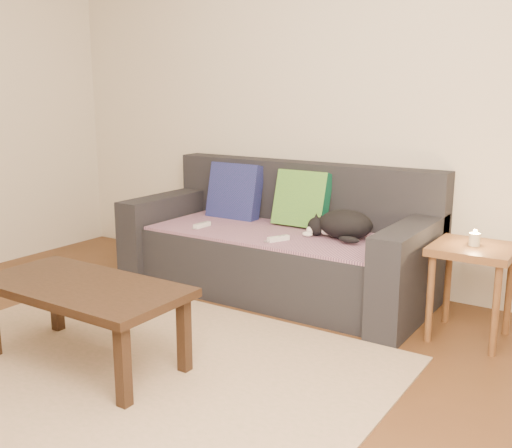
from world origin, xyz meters
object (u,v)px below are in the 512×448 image
at_px(wii_remote_a, 202,225).
at_px(coffee_table, 83,294).
at_px(side_table, 473,262).
at_px(sofa, 279,247).
at_px(wii_remote_b, 278,239).
at_px(cat, 343,225).

distance_m(wii_remote_a, coffee_table, 1.33).
relative_size(side_table, coffee_table, 0.50).
bearing_deg(coffee_table, sofa, 82.09).
height_order(side_table, coffee_table, side_table).
height_order(wii_remote_a, wii_remote_b, same).
relative_size(sofa, wii_remote_b, 14.00).
relative_size(wii_remote_b, coffee_table, 0.14).
distance_m(sofa, cat, 0.53).
xyz_separation_m(wii_remote_a, wii_remote_b, (0.65, -0.04, 0.00)).
bearing_deg(coffee_table, wii_remote_b, 72.98).
xyz_separation_m(sofa, wii_remote_a, (-0.48, -0.25, 0.15)).
xyz_separation_m(cat, side_table, (0.84, -0.12, -0.09)).
height_order(cat, wii_remote_b, cat).
distance_m(wii_remote_b, side_table, 1.17).
xyz_separation_m(cat, wii_remote_a, (-0.96, -0.24, -0.07)).
bearing_deg(wii_remote_b, sofa, 55.42).
distance_m(wii_remote_a, side_table, 1.81).
bearing_deg(side_table, coffee_table, -137.37).
xyz_separation_m(sofa, side_table, (1.32, -0.13, 0.13)).
bearing_deg(cat, wii_remote_b, -113.04).
relative_size(wii_remote_a, coffee_table, 0.14).
bearing_deg(wii_remote_a, coffee_table, -166.14).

